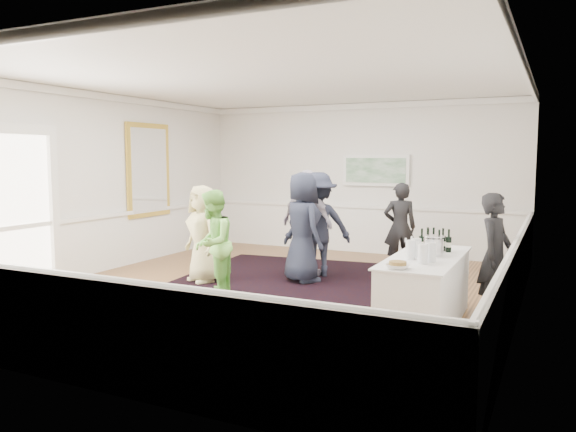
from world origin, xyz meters
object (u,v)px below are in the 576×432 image
at_px(bartender, 495,255).
at_px(guest_dark_a, 318,225).
at_px(guest_tan, 203,234).
at_px(guest_navy, 303,227).
at_px(guest_dark_b, 400,227).
at_px(nut_bowl, 398,265).
at_px(guest_lilac, 307,223).
at_px(ice_bucket, 434,246).
at_px(serving_table, 425,290).
at_px(guest_green, 213,243).

xyz_separation_m(bartender, guest_dark_a, (-3.00, 1.23, 0.10)).
distance_m(guest_tan, guest_dark_a, 1.97).
bearing_deg(guest_navy, bartender, -156.99).
bearing_deg(guest_dark_b, nut_bowl, 80.94).
height_order(guest_lilac, ice_bucket, guest_lilac).
relative_size(serving_table, bartender, 1.31).
distance_m(guest_navy, ice_bucket, 2.77).
bearing_deg(guest_lilac, guest_dark_a, -140.69).
relative_size(serving_table, guest_lilac, 1.14).
bearing_deg(guest_tan, guest_dark_b, 67.99).
bearing_deg(nut_bowl, bartender, 63.10).
height_order(bartender, guest_tan, guest_tan).
distance_m(guest_green, guest_navy, 1.66).
height_order(guest_lilac, guest_dark_b, guest_lilac).
distance_m(serving_table, bartender, 1.13).
bearing_deg(ice_bucket, guest_navy, 150.09).
height_order(bartender, ice_bucket, bartender).
distance_m(guest_tan, ice_bucket, 3.92).
xyz_separation_m(guest_tan, nut_bowl, (3.68, -1.65, 0.08)).
bearing_deg(guest_lilac, nut_bowl, 148.46).
xyz_separation_m(bartender, guest_lilac, (-3.17, 1.16, 0.12)).
xyz_separation_m(guest_green, nut_bowl, (3.02, -0.94, 0.10)).
distance_m(bartender, guest_lilac, 3.38).
xyz_separation_m(guest_tan, guest_navy, (1.47, 0.73, 0.11)).
relative_size(guest_green, guest_navy, 0.87).
distance_m(guest_lilac, guest_navy, 0.46).
relative_size(guest_tan, guest_navy, 0.88).
bearing_deg(guest_lilac, guest_dark_b, -120.92).
bearing_deg(serving_table, guest_lilac, 141.50).
bearing_deg(guest_lilac, guest_tan, 59.80).
relative_size(serving_table, guest_navy, 1.15).
bearing_deg(nut_bowl, serving_table, 82.15).
height_order(guest_tan, guest_green, guest_tan).
bearing_deg(guest_tan, guest_navy, 53.94).
bearing_deg(ice_bucket, guest_dark_a, 141.18).
bearing_deg(guest_dark_b, serving_table, 86.79).
bearing_deg(guest_navy, guest_lilac, -39.33).
relative_size(guest_tan, nut_bowl, 6.17).
distance_m(guest_tan, guest_dark_b, 3.53).
height_order(guest_green, ice_bucket, guest_green).
relative_size(guest_tan, guest_lilac, 0.87).
relative_size(guest_navy, nut_bowl, 6.99).
height_order(guest_green, nut_bowl, guest_green).
bearing_deg(bartender, guest_dark_b, 53.74).
xyz_separation_m(serving_table, guest_dark_b, (-1.12, 3.06, 0.38)).
bearing_deg(ice_bucket, guest_dark_b, 111.90).
bearing_deg(bartender, serving_table, 152.22).
bearing_deg(guest_tan, serving_table, 16.02).
relative_size(guest_dark_a, guest_dark_b, 1.12).
bearing_deg(guest_dark_b, guest_green, 32.80).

